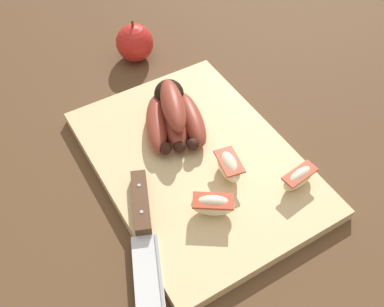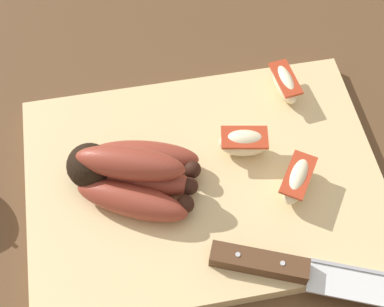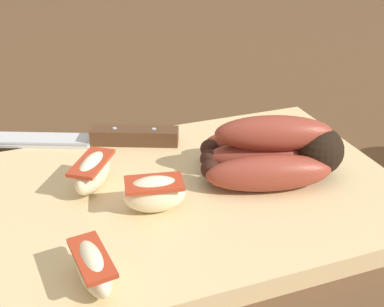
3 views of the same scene
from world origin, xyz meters
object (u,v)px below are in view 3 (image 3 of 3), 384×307
at_px(chefs_knife, 93,137).
at_px(apple_wedge_far, 154,193).
at_px(banana_bunch, 274,153).
at_px(apple_wedge_middle, 93,172).
at_px(apple_wedge_near, 93,267).

bearing_deg(chefs_knife, apple_wedge_far, -79.23).
relative_size(banana_bunch, apple_wedge_middle, 2.28).
bearing_deg(apple_wedge_near, apple_wedge_middle, 80.28).
bearing_deg(banana_bunch, apple_wedge_far, -171.01).
height_order(apple_wedge_near, apple_wedge_middle, apple_wedge_middle).
bearing_deg(apple_wedge_far, apple_wedge_middle, 128.80).
relative_size(apple_wedge_near, apple_wedge_far, 1.01).
xyz_separation_m(banana_bunch, apple_wedge_near, (-0.20, -0.10, -0.01)).
height_order(apple_wedge_near, apple_wedge_far, apple_wedge_far).
xyz_separation_m(chefs_knife, apple_wedge_middle, (-0.02, -0.10, 0.01)).
distance_m(chefs_knife, apple_wedge_far, 0.16).
bearing_deg(apple_wedge_far, banana_bunch, 8.99).
relative_size(banana_bunch, apple_wedge_far, 2.44).
bearing_deg(apple_wedge_middle, chefs_knife, 80.71).
bearing_deg(banana_bunch, chefs_knife, 139.98).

